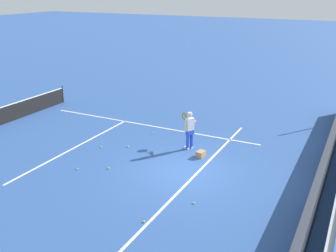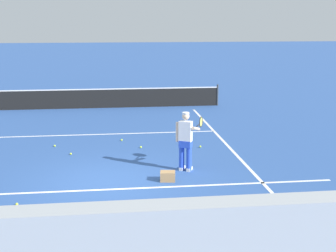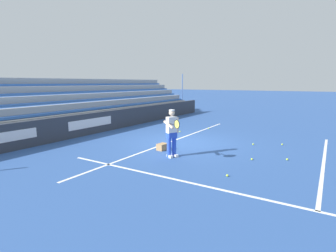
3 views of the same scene
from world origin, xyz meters
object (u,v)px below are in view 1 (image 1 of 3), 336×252
at_px(tennis_ball_midcourt, 153,133).
at_px(tennis_ball_stray_back, 77,169).
at_px(tennis_ball_far_left, 101,147).
at_px(tennis_player, 189,130).
at_px(tennis_ball_by_box, 144,222).
at_px(ball_box_cardboard, 201,154).
at_px(tennis_ball_toward_net, 108,168).
at_px(tennis_ball_on_baseline, 128,146).
at_px(tennis_ball_far_right, 194,203).

bearing_deg(tennis_ball_midcourt, tennis_ball_stray_back, 171.86).
bearing_deg(tennis_ball_far_left, tennis_ball_stray_back, -167.38).
height_order(tennis_player, tennis_ball_by_box, tennis_player).
bearing_deg(ball_box_cardboard, tennis_ball_toward_net, 134.39).
height_order(tennis_ball_midcourt, tennis_ball_on_baseline, same).
distance_m(ball_box_cardboard, tennis_ball_stray_back, 5.21).
distance_m(tennis_player, tennis_ball_by_box, 6.25).
distance_m(tennis_ball_on_baseline, tennis_ball_far_left, 1.22).
relative_size(tennis_ball_midcourt, tennis_ball_stray_back, 1.00).
height_order(tennis_ball_on_baseline, tennis_ball_far_left, same).
xyz_separation_m(tennis_ball_midcourt, tennis_ball_far_right, (-5.23, -4.50, 0.00)).
height_order(tennis_ball_midcourt, tennis_ball_stray_back, same).
distance_m(ball_box_cardboard, tennis_ball_by_box, 5.46).
relative_size(tennis_ball_toward_net, tennis_ball_far_left, 1.00).
relative_size(tennis_ball_on_baseline, tennis_ball_stray_back, 1.00).
bearing_deg(tennis_ball_far_right, tennis_ball_on_baseline, 55.51).
distance_m(tennis_ball_far_right, tennis_ball_toward_net, 4.24).
xyz_separation_m(ball_box_cardboard, tennis_ball_on_baseline, (-0.51, 3.39, -0.10)).
bearing_deg(tennis_ball_stray_back, tennis_ball_far_left, 12.62).
distance_m(tennis_ball_far_right, tennis_ball_stray_back, 5.22).
bearing_deg(tennis_ball_on_baseline, tennis_ball_far_left, 120.72).
height_order(tennis_player, tennis_ball_toward_net, tennis_player).
xyz_separation_m(ball_box_cardboard, tennis_ball_far_right, (-3.72, -1.28, -0.10)).
xyz_separation_m(tennis_player, tennis_ball_far_left, (-1.75, 3.61, -0.86)).
xyz_separation_m(tennis_player, tennis_ball_midcourt, (0.89, 2.39, -0.86)).
xyz_separation_m(tennis_player, tennis_ball_far_right, (-4.34, -2.11, -0.86)).
relative_size(tennis_player, tennis_ball_midcourt, 25.98).
distance_m(tennis_ball_far_right, tennis_ball_far_left, 6.28).
bearing_deg(tennis_ball_by_box, tennis_ball_toward_net, 50.44).
bearing_deg(tennis_player, tennis_ball_by_box, -169.04).
xyz_separation_m(tennis_ball_on_baseline, tennis_ball_toward_net, (-2.29, -0.54, 0.00)).
distance_m(tennis_ball_midcourt, tennis_ball_stray_back, 4.99).
bearing_deg(tennis_player, tennis_ball_far_left, 115.85).
bearing_deg(tennis_ball_stray_back, tennis_player, -37.41).
bearing_deg(tennis_ball_far_right, tennis_ball_midcourt, 40.73).
bearing_deg(tennis_player, tennis_ball_on_baseline, 113.74).
bearing_deg(ball_box_cardboard, tennis_ball_by_box, -176.33).
height_order(tennis_player, tennis_ball_on_baseline, tennis_player).
bearing_deg(tennis_ball_midcourt, tennis_ball_by_box, -152.85).
bearing_deg(tennis_ball_midcourt, tennis_ball_on_baseline, 175.03).
bearing_deg(tennis_ball_far_left, tennis_ball_by_box, -132.07).
height_order(ball_box_cardboard, tennis_ball_far_left, ball_box_cardboard).
bearing_deg(tennis_ball_by_box, ball_box_cardboard, 3.67).
xyz_separation_m(tennis_ball_midcourt, tennis_ball_on_baseline, (-2.01, 0.18, 0.00)).
bearing_deg(tennis_ball_on_baseline, tennis_ball_midcourt, -4.97).
bearing_deg(tennis_player, tennis_ball_far_right, -154.08).
relative_size(tennis_ball_midcourt, tennis_ball_toward_net, 1.00).
bearing_deg(tennis_ball_by_box, tennis_ball_on_baseline, 37.13).
height_order(tennis_ball_far_right, tennis_ball_toward_net, same).
xyz_separation_m(tennis_ball_far_right, tennis_ball_by_box, (-1.73, 0.93, 0.00)).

